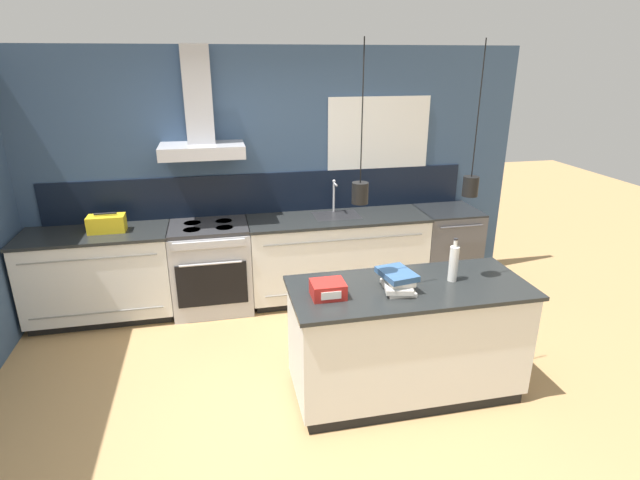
% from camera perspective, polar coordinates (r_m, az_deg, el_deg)
% --- Properties ---
extents(ground_plane, '(16.00, 16.00, 0.00)m').
position_cam_1_polar(ground_plane, '(4.05, -2.54, -17.71)').
color(ground_plane, tan).
rests_on(ground_plane, ground).
extents(wall_back, '(5.60, 2.22, 2.60)m').
position_cam_1_polar(wall_back, '(5.30, -6.76, 7.73)').
color(wall_back, '#354C6B').
rests_on(wall_back, ground_plane).
extents(counter_run_left, '(1.38, 0.64, 0.91)m').
position_cam_1_polar(counter_run_left, '(5.38, -23.83, -3.72)').
color(counter_run_left, black).
rests_on(counter_run_left, ground_plane).
extents(counter_run_sink, '(1.89, 0.64, 1.27)m').
position_cam_1_polar(counter_run_sink, '(5.40, 1.97, -1.85)').
color(counter_run_sink, black).
rests_on(counter_run_sink, ground_plane).
extents(oven_range, '(0.79, 0.66, 0.91)m').
position_cam_1_polar(oven_range, '(5.25, -12.28, -3.05)').
color(oven_range, '#B5B5BA').
rests_on(oven_range, ground_plane).
extents(dishwasher, '(0.63, 0.65, 0.91)m').
position_cam_1_polar(dishwasher, '(5.81, 14.08, -0.88)').
color(dishwasher, '#4C4C51').
rests_on(dishwasher, ground_plane).
extents(kitchen_island, '(1.77, 0.76, 0.91)m').
position_cam_1_polar(kitchen_island, '(3.93, 9.84, -11.13)').
color(kitchen_island, black).
rests_on(kitchen_island, ground_plane).
extents(bottle_on_island, '(0.07, 0.07, 0.34)m').
position_cam_1_polar(bottle_on_island, '(3.82, 15.02, -2.53)').
color(bottle_on_island, silver).
rests_on(bottle_on_island, kitchen_island).
extents(book_stack, '(0.26, 0.34, 0.14)m').
position_cam_1_polar(book_stack, '(3.62, 8.85, -4.59)').
color(book_stack, silver).
rests_on(book_stack, kitchen_island).
extents(red_supply_box, '(0.23, 0.20, 0.11)m').
position_cam_1_polar(red_supply_box, '(3.49, 0.92, -5.66)').
color(red_supply_box, red).
rests_on(red_supply_box, kitchen_island).
extents(yellow_toolbox, '(0.34, 0.18, 0.19)m').
position_cam_1_polar(yellow_toolbox, '(5.18, -23.20, 1.74)').
color(yellow_toolbox, gold).
rests_on(yellow_toolbox, counter_run_left).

